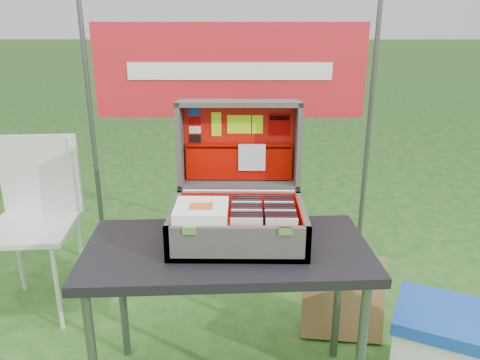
{
  "coord_description": "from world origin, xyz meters",
  "views": [
    {
      "loc": [
        0.09,
        -1.71,
        1.58
      ],
      "look_at": [
        0.07,
        0.1,
        0.96
      ],
      "focal_mm": 35.0,
      "sensor_mm": 36.0,
      "label": 1
    }
  ],
  "objects_px": {
    "cooler": "(449,356)",
    "cardboard_box": "(342,298)",
    "table": "(228,321)",
    "suitcase": "(238,175)",
    "chair": "(31,231)"
  },
  "relations": [
    {
      "from": "cooler",
      "to": "cardboard_box",
      "type": "distance_m",
      "value": 0.57
    },
    {
      "from": "cooler",
      "to": "table",
      "type": "bearing_deg",
      "value": -156.83
    },
    {
      "from": "table",
      "to": "cardboard_box",
      "type": "height_order",
      "value": "table"
    },
    {
      "from": "table",
      "to": "cardboard_box",
      "type": "xyz_separation_m",
      "value": [
        0.58,
        0.4,
        -0.14
      ]
    },
    {
      "from": "suitcase",
      "to": "chair",
      "type": "bearing_deg",
      "value": 156.07
    },
    {
      "from": "cooler",
      "to": "chair",
      "type": "bearing_deg",
      "value": -172.56
    },
    {
      "from": "table",
      "to": "cooler",
      "type": "relative_size",
      "value": 2.4
    },
    {
      "from": "cardboard_box",
      "to": "suitcase",
      "type": "bearing_deg",
      "value": -144.85
    },
    {
      "from": "cooler",
      "to": "chair",
      "type": "xyz_separation_m",
      "value": [
        -2.06,
        0.65,
        0.28
      ]
    },
    {
      "from": "cooler",
      "to": "cardboard_box",
      "type": "relative_size",
      "value": 1.09
    },
    {
      "from": "suitcase",
      "to": "cooler",
      "type": "distance_m",
      "value": 1.21
    },
    {
      "from": "chair",
      "to": "cardboard_box",
      "type": "height_order",
      "value": "chair"
    },
    {
      "from": "table",
      "to": "suitcase",
      "type": "height_order",
      "value": "suitcase"
    },
    {
      "from": "table",
      "to": "suitcase",
      "type": "distance_m",
      "value": 0.64
    },
    {
      "from": "cooler",
      "to": "suitcase",
      "type": "bearing_deg",
      "value": -163.68
    }
  ]
}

